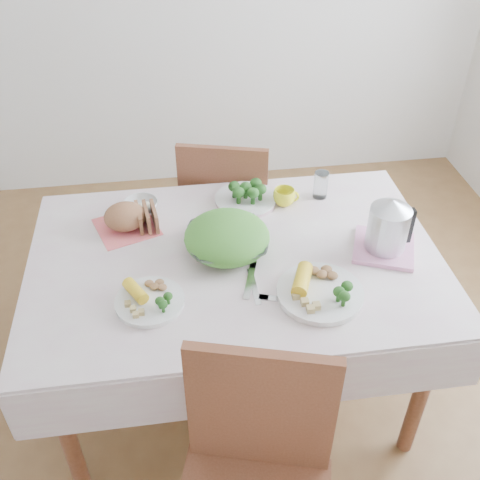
{
  "coord_description": "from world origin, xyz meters",
  "views": [
    {
      "loc": [
        -0.2,
        -1.56,
        2.09
      ],
      "look_at": [
        0.02,
        0.02,
        0.82
      ],
      "focal_mm": 42.0,
      "sensor_mm": 36.0,
      "label": 1
    }
  ],
  "objects": [
    {
      "name": "floor",
      "position": [
        0.0,
        0.0,
        0.0
      ],
      "size": [
        3.6,
        3.6,
        0.0
      ],
      "primitive_type": "plane",
      "color": "brown",
      "rests_on": "ground"
    },
    {
      "name": "dining_table",
      "position": [
        0.0,
        0.0,
        0.38
      ],
      "size": [
        1.4,
        0.9,
        0.75
      ],
      "primitive_type": "cube",
      "color": "brown",
      "rests_on": "floor"
    },
    {
      "name": "tablecloth",
      "position": [
        0.0,
        0.0,
        0.76
      ],
      "size": [
        1.5,
        1.0,
        0.01
      ],
      "primitive_type": "cube",
      "color": "silver",
      "rests_on": "dining_table"
    },
    {
      "name": "chair_far",
      "position": [
        0.06,
        0.7,
        0.47
      ],
      "size": [
        0.51,
        0.51,
        0.92
      ],
      "primitive_type": "cube",
      "rotation": [
        0.0,
        0.0,
        2.88
      ],
      "color": "brown",
      "rests_on": "floor"
    },
    {
      "name": "salad_bowl",
      "position": [
        -0.03,
        0.04,
        0.8
      ],
      "size": [
        0.3,
        0.3,
        0.07
      ],
      "primitive_type": "imported",
      "rotation": [
        0.0,
        0.0,
        0.03
      ],
      "color": "white",
      "rests_on": "tablecloth"
    },
    {
      "name": "dinner_plate_left",
      "position": [
        -0.31,
        -0.2,
        0.77
      ],
      "size": [
        0.27,
        0.27,
        0.02
      ],
      "primitive_type": "cylinder",
      "rotation": [
        0.0,
        0.0,
        0.17
      ],
      "color": "white",
      "rests_on": "tablecloth"
    },
    {
      "name": "dinner_plate_right",
      "position": [
        0.25,
        -0.25,
        0.77
      ],
      "size": [
        0.42,
        0.42,
        0.02
      ],
      "primitive_type": "cylinder",
      "rotation": [
        0.0,
        0.0,
        -0.74
      ],
      "color": "white",
      "rests_on": "tablecloth"
    },
    {
      "name": "broccoli_plate",
      "position": [
        0.09,
        0.34,
        0.77
      ],
      "size": [
        0.32,
        0.32,
        0.02
      ],
      "primitive_type": "cylinder",
      "rotation": [
        0.0,
        0.0,
        0.29
      ],
      "color": "beige",
      "rests_on": "tablecloth"
    },
    {
      "name": "napkin",
      "position": [
        -0.4,
        0.23,
        0.76
      ],
      "size": [
        0.28,
        0.28,
        0.0
      ],
      "primitive_type": "cube",
      "rotation": [
        0.0,
        0.0,
        0.34
      ],
      "color": "#F76668",
      "rests_on": "tablecloth"
    },
    {
      "name": "bread_loaf",
      "position": [
        -0.4,
        0.23,
        0.82
      ],
      "size": [
        0.17,
        0.16,
        0.1
      ],
      "primitive_type": "ellipsoid",
      "rotation": [
        0.0,
        0.0,
        -0.06
      ],
      "color": "brown",
      "rests_on": "napkin"
    },
    {
      "name": "fruit_bowl",
      "position": [
        -0.34,
        0.34,
        0.78
      ],
      "size": [
        0.14,
        0.14,
        0.04
      ],
      "primitive_type": "imported",
      "rotation": [
        0.0,
        0.0,
        0.05
      ],
      "color": "white",
      "rests_on": "tablecloth"
    },
    {
      "name": "yellow_mug",
      "position": [
        0.24,
        0.3,
        0.8
      ],
      "size": [
        0.11,
        0.11,
        0.07
      ],
      "primitive_type": "imported",
      "rotation": [
        0.0,
        0.0,
        -0.22
      ],
      "color": "yellow",
      "rests_on": "tablecloth"
    },
    {
      "name": "glass_tumbler",
      "position": [
        0.4,
        0.34,
        0.83
      ],
      "size": [
        0.08,
        0.08,
        0.11
      ],
      "primitive_type": "cylinder",
      "rotation": [
        0.0,
        0.0,
        0.41
      ],
      "color": "white",
      "rests_on": "tablecloth"
    },
    {
      "name": "pink_tray",
      "position": [
        0.55,
        -0.04,
        0.77
      ],
      "size": [
        0.28,
        0.28,
        0.02
      ],
      "primitive_type": "cube",
      "rotation": [
        0.0,
        0.0,
        -0.38
      ],
      "color": "pink",
      "rests_on": "tablecloth"
    },
    {
      "name": "electric_kettle",
      "position": [
        0.55,
        -0.04,
        0.88
      ],
      "size": [
        0.19,
        0.19,
        0.21
      ],
      "primitive_type": "cylinder",
      "rotation": [
        0.0,
        0.0,
        0.3
      ],
      "color": "#B2B5BA",
      "rests_on": "pink_tray"
    },
    {
      "name": "fork_left",
      "position": [
        0.04,
        -0.17,
        0.76
      ],
      "size": [
        0.02,
        0.17,
        0.0
      ],
      "primitive_type": "cube",
      "rotation": [
        0.0,
        0.0,
        0.01
      ],
      "color": "silver",
      "rests_on": "tablecloth"
    },
    {
      "name": "fork_right",
      "position": [
        0.03,
        -0.14,
        0.76
      ],
      "size": [
        0.08,
        0.19,
        0.0
      ],
      "primitive_type": "cube",
      "rotation": [
        0.0,
        0.0,
        -0.3
      ],
      "color": "silver",
      "rests_on": "tablecloth"
    },
    {
      "name": "knife",
      "position": [
        0.15,
        -0.26,
        0.76
      ],
      "size": [
        0.21,
        0.09,
        0.0
      ],
      "primitive_type": "cube",
      "rotation": [
        0.0,
        0.0,
        1.24
      ],
      "color": "silver",
      "rests_on": "tablecloth"
    }
  ]
}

